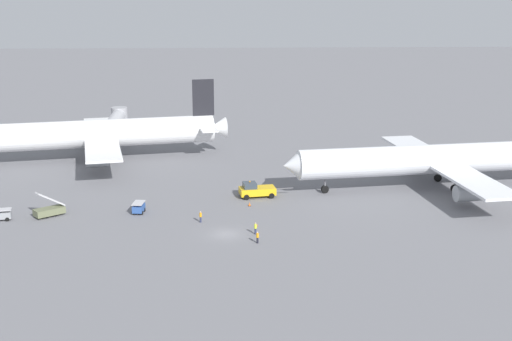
# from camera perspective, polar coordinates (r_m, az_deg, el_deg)

# --- Properties ---
(ground_plane) EXTENTS (600.00, 600.00, 0.00)m
(ground_plane) POSITION_cam_1_polar(r_m,az_deg,el_deg) (100.82, -2.41, -5.14)
(ground_plane) COLOR slate
(airliner_at_gate_left) EXTENTS (55.52, 41.97, 15.57)m
(airliner_at_gate_left) POSITION_cam_1_polar(r_m,az_deg,el_deg) (144.80, -13.19, 2.84)
(airliner_at_gate_left) COLOR white
(airliner_at_gate_left) RESTS_ON ground
(airliner_being_pushed) EXTENTS (51.86, 43.88, 16.16)m
(airliner_being_pushed) POSITION_cam_1_polar(r_m,az_deg,el_deg) (125.77, 14.01, 0.84)
(airliner_being_pushed) COLOR white
(airliner_being_pushed) RESTS_ON ground
(pushback_tug) EXTENTS (9.20, 3.96, 2.81)m
(pushback_tug) POSITION_cam_1_polar(r_m,az_deg,el_deg) (117.65, 0.01, -1.57)
(pushback_tug) COLOR gold
(pushback_tug) RESTS_ON ground
(gse_baggage_cart_trailing) EXTENTS (1.91, 2.91, 1.71)m
(gse_baggage_cart_trailing) POSITION_cam_1_polar(r_m,az_deg,el_deg) (111.01, -9.41, -2.96)
(gse_baggage_cart_trailing) COLOR #2D5199
(gse_baggage_cart_trailing) RESTS_ON ground
(gse_baggage_cart_near_cluster) EXTENTS (2.95, 2.01, 1.71)m
(gse_baggage_cart_near_cluster) POSITION_cam_1_polar(r_m,az_deg,el_deg) (112.87, -19.73, -3.36)
(gse_baggage_cart_near_cluster) COLOR gray
(gse_baggage_cart_near_cluster) RESTS_ON ground
(gse_stair_truck_yellow) EXTENTS (4.80, 4.31, 4.06)m
(gse_stair_truck_yellow) POSITION_cam_1_polar(r_m,az_deg,el_deg) (112.51, -16.27, -3.04)
(gse_stair_truck_yellow) COLOR #666B4C
(gse_stair_truck_yellow) RESTS_ON ground
(ground_crew_marshaller_foreground) EXTENTS (0.36, 0.36, 1.71)m
(ground_crew_marshaller_foreground) POSITION_cam_1_polar(r_m,az_deg,el_deg) (105.62, -4.48, -3.72)
(ground_crew_marshaller_foreground) COLOR #2D3351
(ground_crew_marshaller_foreground) RESTS_ON ground
(ground_crew_wing_walker_right) EXTENTS (0.36, 0.36, 1.66)m
(ground_crew_wing_walker_right) POSITION_cam_1_polar(r_m,az_deg,el_deg) (97.06, 0.12, -5.39)
(ground_crew_wing_walker_right) COLOR black
(ground_crew_wing_walker_right) RESTS_ON ground
(ground_crew_ramp_agent_by_cones) EXTENTS (0.48, 0.36, 1.74)m
(ground_crew_ramp_agent_by_cones) POSITION_cam_1_polar(r_m,az_deg,el_deg) (100.37, -0.04, -4.66)
(ground_crew_ramp_agent_by_cones) COLOR #2D3351
(ground_crew_ramp_agent_by_cones) RESTS_ON ground
(traffic_cone_nose_right) EXTENTS (0.44, 0.44, 0.60)m
(traffic_cone_nose_right) POSITION_cam_1_polar(r_m,az_deg,el_deg) (113.10, -0.53, -2.73)
(traffic_cone_nose_right) COLOR orange
(traffic_cone_nose_right) RESTS_ON ground
(jet_bridge) EXTENTS (3.94, 20.31, 5.74)m
(jet_bridge) POSITION_cam_1_polar(r_m,az_deg,el_deg) (166.11, -11.22, 3.98)
(jet_bridge) COLOR #B7B7BC
(jet_bridge) RESTS_ON ground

